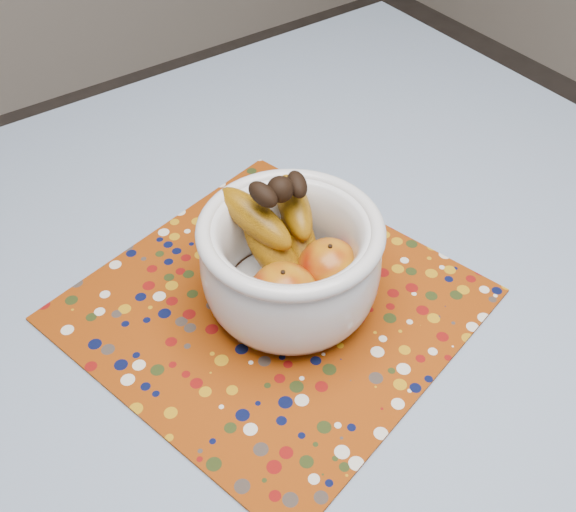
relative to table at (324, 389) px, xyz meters
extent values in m
cube|color=brown|center=(0.00, 0.00, 0.06)|extent=(1.20, 1.20, 0.04)
cylinder|color=brown|center=(0.53, 0.53, -0.32)|extent=(0.06, 0.06, 0.71)
cylinder|color=brown|center=(0.70, 0.25, -0.48)|extent=(0.03, 0.03, 0.38)
cylinder|color=brown|center=(1.00, 0.23, -0.48)|extent=(0.03, 0.03, 0.38)
cube|color=slate|center=(0.00, 0.00, 0.08)|extent=(1.32, 1.32, 0.01)
cube|color=#7B2E06|center=(-0.02, 0.09, 0.09)|extent=(0.50, 0.50, 0.00)
cylinder|color=silver|center=(0.00, 0.08, 0.10)|extent=(0.11, 0.11, 0.01)
cylinder|color=silver|center=(0.00, 0.08, 0.11)|extent=(0.15, 0.15, 0.01)
torus|color=silver|center=(0.00, 0.08, 0.21)|extent=(0.21, 0.21, 0.02)
ellipsoid|color=maroon|center=(-0.03, 0.05, 0.15)|extent=(0.08, 0.08, 0.07)
ellipsoid|color=maroon|center=(0.04, 0.05, 0.15)|extent=(0.07, 0.07, 0.07)
sphere|color=black|center=(0.02, 0.11, 0.24)|extent=(0.03, 0.03, 0.03)
camera|label=1|loc=(-0.31, -0.36, 0.70)|focal=42.00mm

